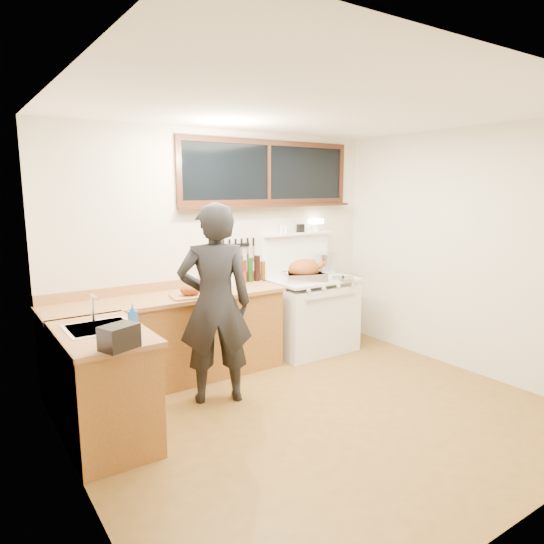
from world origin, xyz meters
TOP-DOWN VIEW (x-y plane):
  - ground_plane at (0.00, 0.00)m, footprint 4.00×3.50m
  - room_shell at (0.00, 0.00)m, footprint 4.10×3.60m
  - counter_back at (-0.80, 1.45)m, footprint 2.44×0.64m
  - counter_left at (-1.70, 0.62)m, footprint 0.64×1.09m
  - sink_unit at (-1.68, 0.70)m, footprint 0.50×0.45m
  - vintage_stove at (1.00, 1.41)m, footprint 1.02×0.74m
  - back_window at (0.60, 1.72)m, footprint 2.32×0.13m
  - left_doorway at (-1.99, -0.55)m, footprint 0.02×1.04m
  - knife_strip at (0.12, 1.73)m, footprint 0.52×0.03m
  - man at (-0.62, 0.79)m, footprint 0.79×0.67m
  - soap_bottle at (-1.43, 0.65)m, footprint 0.10×0.10m
  - toaster at (-1.70, 0.12)m, footprint 0.29×0.24m
  - cutting_board at (-0.64, 1.28)m, footprint 0.42×0.34m
  - roast_turkey at (0.82, 1.31)m, footprint 0.58×0.51m
  - stockpot at (1.37, 1.56)m, footprint 0.31×0.31m
  - saucepan at (1.14, 1.55)m, footprint 0.17×0.28m
  - pot_lid at (1.26, 1.13)m, footprint 0.29×0.29m
  - coffee_tin at (0.15, 1.61)m, footprint 0.11×0.10m
  - pitcher at (0.01, 1.57)m, footprint 0.09×0.09m
  - bottle_cluster at (0.22, 1.63)m, footprint 0.57×0.07m

SIDE VIEW (x-z plane):
  - ground_plane at x=0.00m, z-range -0.02..0.00m
  - counter_left at x=-1.70m, z-range 0.00..0.90m
  - counter_back at x=-0.80m, z-range -0.05..0.95m
  - vintage_stove at x=1.00m, z-range -0.32..1.26m
  - sink_unit at x=-1.68m, z-range 0.66..1.03m
  - pot_lid at x=1.26m, z-range 0.89..0.93m
  - man at x=-0.62m, z-range 0.00..1.85m
  - cutting_board at x=-0.64m, z-range 0.88..1.02m
  - saucepan at x=1.14m, z-range 0.90..1.01m
  - coffee_tin at x=0.15m, z-range 0.90..1.03m
  - pitcher at x=0.01m, z-range 0.90..1.05m
  - toaster at x=-1.70m, z-range 0.90..1.07m
  - soap_bottle at x=-1.43m, z-range 0.90..1.07m
  - roast_turkey at x=0.82m, z-range 0.87..1.13m
  - stockpot at x=1.37m, z-range 0.90..1.15m
  - bottle_cluster at x=0.22m, z-range 0.88..1.18m
  - left_doorway at x=-1.99m, z-range 0.00..2.17m
  - knife_strip at x=0.12m, z-range 1.17..1.45m
  - room_shell at x=0.00m, z-range 0.32..2.97m
  - back_window at x=0.60m, z-range 1.68..2.45m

